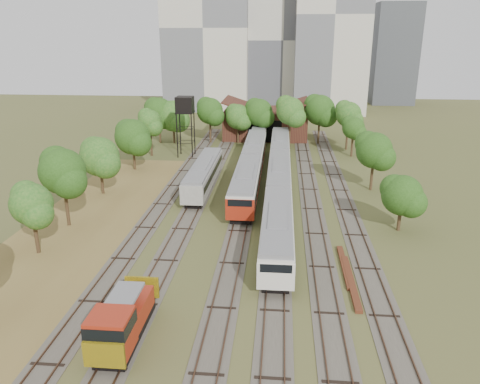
# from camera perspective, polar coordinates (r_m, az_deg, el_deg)

# --- Properties ---
(ground) EXTENTS (240.00, 240.00, 0.00)m
(ground) POSITION_cam_1_polar(r_m,az_deg,el_deg) (39.53, 1.42, -10.96)
(ground) COLOR #475123
(ground) RESTS_ON ground
(dry_grass_patch) EXTENTS (14.00, 60.00, 0.04)m
(dry_grass_patch) POSITION_cam_1_polar(r_m,az_deg,el_deg) (50.73, -18.77, -5.01)
(dry_grass_patch) COLOR brown
(dry_grass_patch) RESTS_ON ground
(tracks) EXTENTS (24.60, 80.00, 0.19)m
(tracks) POSITION_cam_1_polar(r_m,az_deg,el_deg) (62.48, 2.30, 0.49)
(tracks) COLOR #4C473D
(tracks) RESTS_ON ground
(railcar_red_set) EXTENTS (3.09, 34.57, 3.82)m
(railcar_red_set) POSITION_cam_1_polar(r_m,az_deg,el_deg) (65.46, 1.32, 3.16)
(railcar_red_set) COLOR black
(railcar_red_set) RESTS_ON ground
(railcar_green_set) EXTENTS (2.96, 52.07, 3.66)m
(railcar_green_set) POSITION_cam_1_polar(r_m,az_deg,el_deg) (60.47, 4.78, 1.69)
(railcar_green_set) COLOR black
(railcar_green_set) RESTS_ON ground
(railcar_rear) EXTENTS (2.69, 16.08, 3.31)m
(railcar_rear) POSITION_cam_1_polar(r_m,az_deg,el_deg) (92.01, 2.46, 7.53)
(railcar_rear) COLOR black
(railcar_rear) RESTS_ON ground
(shunter_locomotive) EXTENTS (2.60, 8.10, 3.40)m
(shunter_locomotive) POSITION_cam_1_polar(r_m,az_deg,el_deg) (32.71, -14.30, -15.22)
(shunter_locomotive) COLOR black
(shunter_locomotive) RESTS_ON ground
(old_grey_coach) EXTENTS (2.77, 18.00, 3.42)m
(old_grey_coach) POSITION_cam_1_polar(r_m,az_deg,el_deg) (62.42, -4.43, 2.18)
(old_grey_coach) COLOR black
(old_grey_coach) RESTS_ON ground
(water_tower) EXTENTS (2.86, 2.86, 9.91)m
(water_tower) POSITION_cam_1_polar(r_m,az_deg,el_deg) (78.25, -6.74, 10.34)
(water_tower) COLOR black
(water_tower) RESTS_ON ground
(rail_pile_near) EXTENTS (0.53, 7.93, 0.26)m
(rail_pile_near) POSITION_cam_1_polar(r_m,az_deg,el_deg) (42.70, 12.62, -8.85)
(rail_pile_near) COLOR brown
(rail_pile_near) RESTS_ON ground
(rail_pile_far) EXTENTS (0.56, 8.95, 0.29)m
(rail_pile_far) POSITION_cam_1_polar(r_m,az_deg,el_deg) (40.36, 13.38, -10.61)
(rail_pile_far) COLOR brown
(rail_pile_far) RESTS_ON ground
(maintenance_shed) EXTENTS (16.45, 11.55, 7.58)m
(maintenance_shed) POSITION_cam_1_polar(r_m,az_deg,el_deg) (93.81, 3.15, 8.46)
(maintenance_shed) COLOR #3C1A16
(maintenance_shed) RESTS_ON ground
(tree_band_left) EXTENTS (6.18, 63.70, 8.47)m
(tree_band_left) POSITION_cam_1_polar(r_m,az_deg,el_deg) (64.56, -15.36, 5.41)
(tree_band_left) COLOR #382616
(tree_band_left) RESTS_ON ground
(tree_band_far) EXTENTS (36.79, 10.11, 9.24)m
(tree_band_far) POSITION_cam_1_polar(r_m,az_deg,el_deg) (86.61, 1.94, 9.59)
(tree_band_far) COLOR #382616
(tree_band_far) RESTS_ON ground
(tree_band_right) EXTENTS (4.95, 35.36, 7.68)m
(tree_band_right) POSITION_cam_1_polar(r_m,az_deg,el_deg) (62.66, 16.18, 4.28)
(tree_band_right) COLOR #382616
(tree_band_right) RESTS_ON ground
(tower_left) EXTENTS (22.00, 16.00, 42.00)m
(tower_left) POSITION_cam_1_polar(r_m,az_deg,el_deg) (130.85, -3.97, 19.30)
(tower_left) COLOR beige
(tower_left) RESTS_ON ground
(tower_centre) EXTENTS (20.00, 18.00, 36.00)m
(tower_centre) POSITION_cam_1_polar(r_m,az_deg,el_deg) (134.30, 5.30, 17.97)
(tower_centre) COLOR beige
(tower_centre) RESTS_ON ground
(tower_right) EXTENTS (18.00, 16.00, 48.00)m
(tower_right) POSITION_cam_1_polar(r_m,az_deg,el_deg) (126.93, 11.17, 20.38)
(tower_right) COLOR beige
(tower_right) RESTS_ON ground
(tower_far_right) EXTENTS (12.00, 12.00, 28.00)m
(tower_far_right) POSITION_cam_1_polar(r_m,az_deg,el_deg) (147.88, 18.24, 15.66)
(tower_far_right) COLOR #45494E
(tower_far_right) RESTS_ON ground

